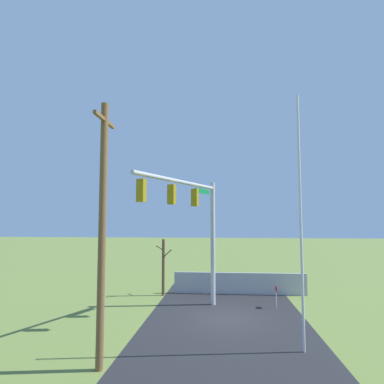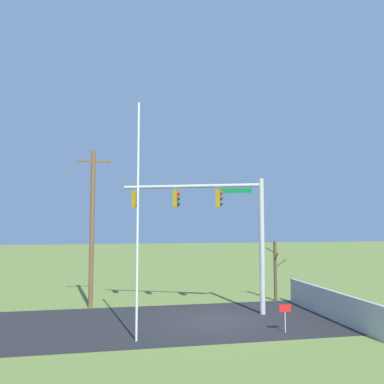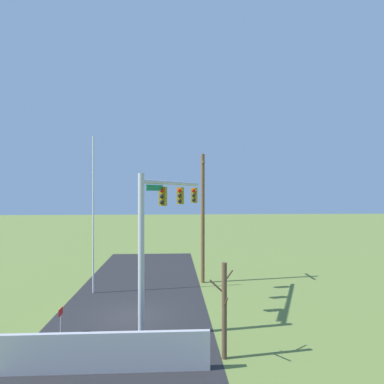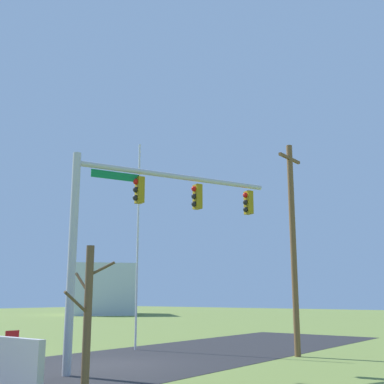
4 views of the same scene
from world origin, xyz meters
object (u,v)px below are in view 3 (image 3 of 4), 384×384
(bare_tree, at_px, (224,309))
(open_sign, at_px, (61,315))
(utility_pole, at_px, (203,216))
(flagpole, at_px, (93,215))
(signal_mast, at_px, (163,216))

(bare_tree, bearing_deg, open_sign, -110.10)
(utility_pole, relative_size, open_sign, 7.47)
(open_sign, bearing_deg, flagpole, -179.86)
(bare_tree, relative_size, open_sign, 3.04)
(utility_pole, height_order, bare_tree, utility_pole)
(bare_tree, bearing_deg, signal_mast, -150.21)
(signal_mast, xyz_separation_m, flagpole, (-4.76, -4.53, -0.22))
(flagpole, height_order, open_sign, flagpole)
(signal_mast, relative_size, bare_tree, 2.01)
(signal_mast, distance_m, open_sign, 6.49)
(flagpole, xyz_separation_m, bare_tree, (9.11, 7.02, -3.08))
(flagpole, bearing_deg, signal_mast, 43.60)
(flagpole, distance_m, open_sign, 7.72)
(bare_tree, bearing_deg, flagpole, -142.37)
(flagpole, height_order, bare_tree, flagpole)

